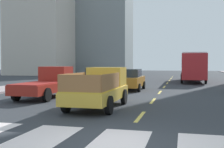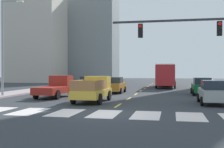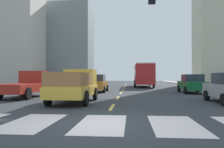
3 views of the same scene
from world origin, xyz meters
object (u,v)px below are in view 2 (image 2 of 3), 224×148
(sedan_mid, at_px, (202,86))
(streetlight_left, at_px, (4,43))
(pickup_stakebed, at_px, (94,90))
(city_bus, at_px, (166,74))
(sedan_near_right, at_px, (213,92))
(sedan_far, at_px, (89,83))
(sedan_near_left, at_px, (115,85))
(pickup_dark, at_px, (56,87))

(sedan_mid, distance_m, streetlight_left, 19.58)
(pickup_stakebed, relative_size, city_bus, 0.48)
(city_bus, height_order, sedan_mid, city_bus)
(city_bus, bearing_deg, pickup_stakebed, -105.74)
(pickup_stakebed, bearing_deg, city_bus, 78.07)
(sedan_near_right, bearing_deg, pickup_stakebed, -178.30)
(pickup_stakebed, xyz_separation_m, streetlight_left, (-9.22, 2.26, 4.03))
(city_bus, relative_size, sedan_far, 2.45)
(sedan_near_left, relative_size, sedan_far, 1.00)
(sedan_near_right, xyz_separation_m, streetlight_left, (-18.14, 2.22, 4.11))
(pickup_dark, distance_m, sedan_near_left, 7.43)
(sedan_near_left, xyz_separation_m, sedan_far, (-4.00, 3.63, 0.00))
(pickup_stakebed, height_order, sedan_near_left, pickup_stakebed)
(sedan_far, bearing_deg, sedan_near_right, -46.82)
(sedan_mid, relative_size, sedan_far, 1.00)
(pickup_stakebed, distance_m, sedan_near_left, 9.06)
(sedan_mid, xyz_separation_m, streetlight_left, (-18.15, -6.09, 4.11))
(sedan_near_left, height_order, streetlight_left, streetlight_left)
(pickup_stakebed, relative_size, sedan_far, 1.18)
(city_bus, distance_m, sedan_far, 12.51)
(sedan_near_left, height_order, sedan_mid, same)
(sedan_mid, height_order, sedan_near_right, same)
(pickup_stakebed, bearing_deg, sedan_near_right, 2.00)
(sedan_near_left, distance_m, streetlight_left, 12.07)
(pickup_dark, height_order, sedan_far, pickup_dark)
(pickup_dark, height_order, sedan_mid, pickup_dark)
(pickup_dark, relative_size, sedan_near_left, 1.18)
(city_bus, relative_size, sedan_mid, 2.45)
(sedan_mid, bearing_deg, streetlight_left, -159.70)
(sedan_far, bearing_deg, pickup_stakebed, -74.66)
(sedan_far, distance_m, streetlight_left, 12.31)
(city_bus, xyz_separation_m, sedan_far, (-9.26, -8.34, -1.09))
(sedan_near_left, bearing_deg, sedan_mid, -6.75)
(sedan_near_right, height_order, streetlight_left, streetlight_left)
(sedan_far, height_order, streetlight_left, streetlight_left)
(city_bus, relative_size, streetlight_left, 1.20)
(sedan_near_left, xyz_separation_m, sedan_mid, (9.07, -0.70, 0.00))
(sedan_near_right, bearing_deg, city_bus, 101.70)
(pickup_stakebed, xyz_separation_m, pickup_dark, (-4.37, 2.96, -0.02))
(streetlight_left, bearing_deg, sedan_mid, 18.56)
(pickup_stakebed, height_order, sedan_far, pickup_stakebed)
(city_bus, xyz_separation_m, streetlight_left, (-14.34, -18.77, 3.02))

